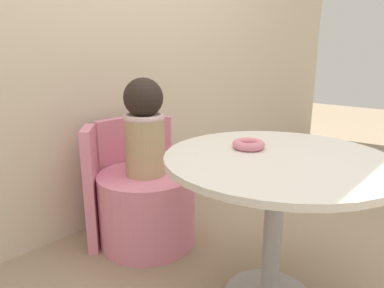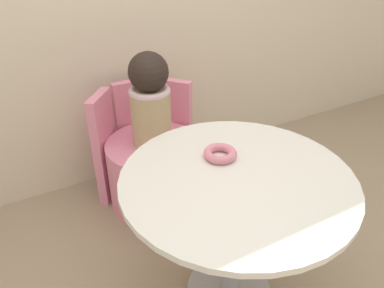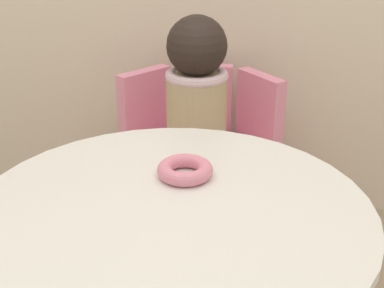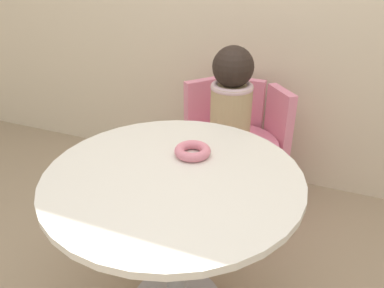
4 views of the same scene
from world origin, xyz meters
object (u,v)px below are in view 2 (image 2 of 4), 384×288
object	(u,v)px
child_figure	(150,100)
round_table	(236,202)
donut	(220,153)
tub_chair	(155,172)

from	to	relation	value
child_figure	round_table	bearing A→B (deg)	-88.22
child_figure	donut	bearing A→B (deg)	-86.56
donut	child_figure	bearing A→B (deg)	93.44
tub_chair	donut	world-z (taller)	donut
round_table	child_figure	xyz separation A→B (m)	(-0.02, 0.74, 0.13)
round_table	tub_chair	world-z (taller)	round_table
round_table	child_figure	bearing A→B (deg)	91.78
tub_chair	child_figure	size ratio (longest dim) A/B	1.03
round_table	donut	size ratio (longest dim) A/B	6.59
round_table	tub_chair	size ratio (longest dim) A/B	1.66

